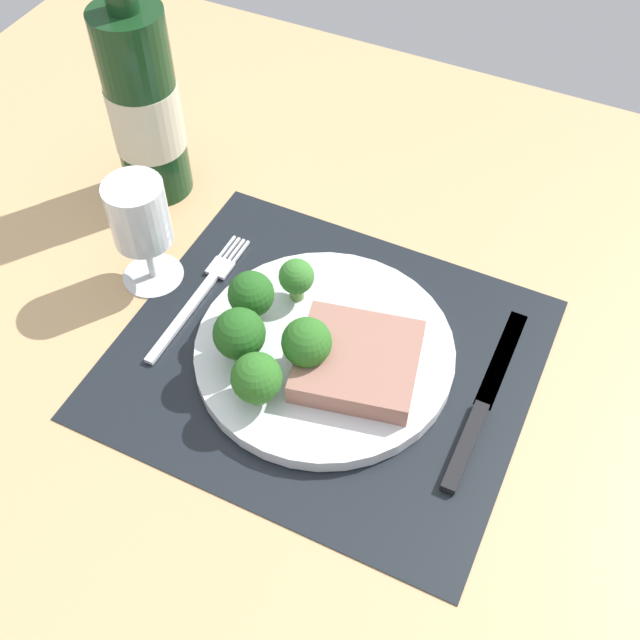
# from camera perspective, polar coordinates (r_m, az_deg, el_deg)

# --- Properties ---
(ground_plane) EXTENTS (1.40, 1.10, 0.03)m
(ground_plane) POSITION_cam_1_polar(r_m,az_deg,el_deg) (0.80, 0.33, -3.44)
(ground_plane) COLOR tan
(placemat) EXTENTS (0.41, 0.36, 0.00)m
(placemat) POSITION_cam_1_polar(r_m,az_deg,el_deg) (0.79, 0.33, -2.75)
(placemat) COLOR black
(placemat) RESTS_ON ground_plane
(plate) EXTENTS (0.26, 0.26, 0.02)m
(plate) POSITION_cam_1_polar(r_m,az_deg,el_deg) (0.78, 0.34, -2.34)
(plate) COLOR silver
(plate) RESTS_ON placemat
(steak) EXTENTS (0.14, 0.13, 0.02)m
(steak) POSITION_cam_1_polar(r_m,az_deg,el_deg) (0.75, 2.78, -3.03)
(steak) COLOR #9E6B5B
(steak) RESTS_ON plate
(broccoli_front_edge) EXTENTS (0.04, 0.04, 0.05)m
(broccoli_front_edge) POSITION_cam_1_polar(r_m,az_deg,el_deg) (0.79, -1.75, 3.15)
(broccoli_front_edge) COLOR #6B994C
(broccoli_front_edge) RESTS_ON plate
(broccoli_near_fork) EXTENTS (0.05, 0.05, 0.06)m
(broccoli_near_fork) POSITION_cam_1_polar(r_m,az_deg,el_deg) (0.73, -0.99, -1.69)
(broccoli_near_fork) COLOR #6B994C
(broccoli_near_fork) RESTS_ON plate
(broccoli_center) EXTENTS (0.05, 0.05, 0.06)m
(broccoli_center) POSITION_cam_1_polar(r_m,az_deg,el_deg) (0.77, -4.96, 2.05)
(broccoli_center) COLOR #6B994C
(broccoli_center) RESTS_ON plate
(broccoli_back_left) EXTENTS (0.05, 0.05, 0.06)m
(broccoli_back_left) POSITION_cam_1_polar(r_m,az_deg,el_deg) (0.71, -4.69, -4.30)
(broccoli_back_left) COLOR #6B994C
(broccoli_back_left) RESTS_ON plate
(broccoli_near_steak) EXTENTS (0.05, 0.05, 0.06)m
(broccoli_near_steak) POSITION_cam_1_polar(r_m,az_deg,el_deg) (0.74, -5.96, -1.06)
(broccoli_near_steak) COLOR #5B8942
(broccoli_near_steak) RESTS_ON plate
(fork) EXTENTS (0.02, 0.19, 0.01)m
(fork) POSITION_cam_1_polar(r_m,az_deg,el_deg) (0.84, -8.85, 1.85)
(fork) COLOR silver
(fork) RESTS_ON placemat
(knife) EXTENTS (0.02, 0.23, 0.01)m
(knife) POSITION_cam_1_polar(r_m,az_deg,el_deg) (0.76, 11.72, -6.47)
(knife) COLOR black
(knife) RESTS_ON placemat
(wine_bottle) EXTENTS (0.08, 0.08, 0.33)m
(wine_bottle) POSITION_cam_1_polar(r_m,az_deg,el_deg) (0.91, -12.88, 15.33)
(wine_bottle) COLOR #143819
(wine_bottle) RESTS_ON ground_plane
(wine_glass) EXTENTS (0.07, 0.07, 0.13)m
(wine_glass) POSITION_cam_1_polar(r_m,az_deg,el_deg) (0.82, -13.12, 7.20)
(wine_glass) COLOR silver
(wine_glass) RESTS_ON ground_plane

